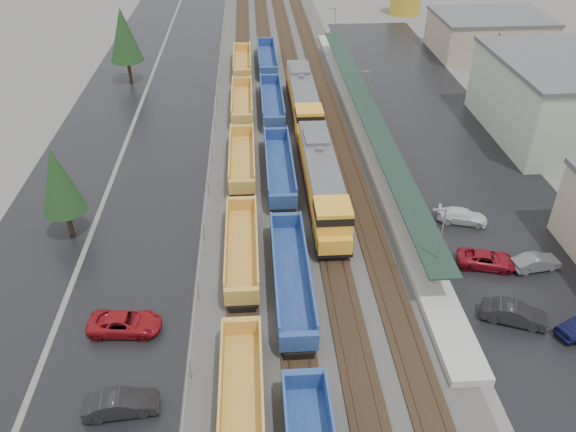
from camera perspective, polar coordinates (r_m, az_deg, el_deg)
name	(u,v)px	position (r m, az deg, el deg)	size (l,w,h in m)	color
ballast_strip	(285,103)	(80.35, -0.27, 11.41)	(20.00, 160.00, 0.08)	#302D2B
trackbed	(285,102)	(80.30, -0.27, 11.49)	(14.60, 160.00, 0.22)	black
west_parking_lot	(178,106)	(80.89, -11.13, 10.91)	(10.00, 160.00, 0.02)	black
west_road	(105,108)	(82.77, -18.11, 10.39)	(9.00, 160.00, 0.02)	black
east_commuter_lot	(439,130)	(74.92, 15.07, 8.45)	(16.00, 100.00, 0.02)	black
station_platform	(366,127)	(72.19, 7.89, 8.97)	(3.00, 80.00, 8.00)	#9E9B93
chainlink_fence	(216,98)	(78.33, -7.30, 11.76)	(0.08, 160.04, 2.02)	gray
tree_west_near	(58,180)	(53.57, -22.31, 3.37)	(3.96, 3.96, 9.00)	#332316
tree_west_far	(124,35)	(89.26, -16.35, 17.26)	(4.84, 4.84, 11.00)	#332316
tree_east	(495,58)	(82.78, 20.25, 14.82)	(4.40, 4.40, 10.00)	#332316
locomotive_lead	(322,182)	(55.84, 3.50, 3.43)	(3.22, 21.19, 4.80)	black
locomotive_trail	(303,101)	(74.58, 1.56, 11.64)	(3.22, 21.19, 4.80)	black
well_string_yellow	(242,199)	(55.81, -4.68, 1.76)	(2.78, 95.87, 2.46)	gold
well_string_blue	(284,214)	(53.22, -0.38, 0.17)	(2.86, 107.43, 2.53)	navy
parked_car_west_b	(121,404)	(39.35, -16.61, -17.83)	(4.77, 1.66, 1.57)	black
parked_car_west_c	(125,323)	(44.39, -16.24, -10.42)	(5.45, 2.51, 1.51)	maroon
parked_car_east_a	(514,314)	(46.67, 22.02, -9.19)	(4.85, 1.69, 1.60)	black
parked_car_east_b	(487,260)	(51.45, 19.54, -4.20)	(5.02, 2.32, 1.40)	maroon
parked_car_east_c	(462,216)	(56.53, 17.31, -0.01)	(4.69, 1.91, 1.36)	silver
parked_car_east_e	(536,262)	(52.71, 23.91, -4.33)	(4.24, 1.48, 1.40)	#595C5F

